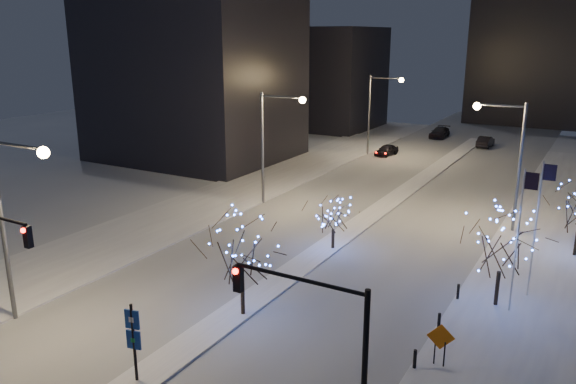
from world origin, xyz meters
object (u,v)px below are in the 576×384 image
Objects in this scene: street_lamp_east at (508,149)px; car_far at (440,133)px; car_mid at (486,142)px; construction_sign at (440,341)px; street_lamp_w_near at (12,206)px; street_lamp_w_mid at (273,133)px; street_lamp_w_far at (377,104)px; holiday_tree_median_near at (242,251)px; holiday_tree_plaza_near at (502,245)px; holiday_tree_median_far at (333,214)px; wayfinding_sign at (133,335)px; car_near at (386,150)px; traffic_signal_east at (323,340)px.

car_far is at bearing 111.67° from street_lamp_east.
car_mid is 2.17× the size of construction_sign.
street_lamp_w_near is at bearing 81.55° from car_mid.
street_lamp_w_mid and street_lamp_w_far have the same top height.
holiday_tree_median_near is 1.02× the size of holiday_tree_plaza_near.
holiday_tree_median_far reaches higher than wayfinding_sign.
holiday_tree_median_near is (9.44, 6.39, -2.73)m from street_lamp_w_near.
car_far is at bearing 96.77° from holiday_tree_median_far.
street_lamp_w_far is 44.71m from holiday_tree_median_near.
holiday_tree_plaza_near is at bearing 34.15° from street_lamp_w_near.
street_lamp_east is at bearing 79.70° from construction_sign.
holiday_tree_plaza_near reaches higher than car_mid.
street_lamp_w_near is 2.63× the size of wayfinding_sign.
street_lamp_w_mid is at bearing 116.88° from holiday_tree_median_near.
holiday_tree_median_near is at bearing -77.79° from street_lamp_w_far.
street_lamp_w_far is 2.63× the size of wayfinding_sign.
car_near is 1.97× the size of construction_sign.
holiday_tree_median_far is (-0.00, 11.31, -1.12)m from holiday_tree_median_near.
street_lamp_east is at bearing 104.48° from car_mid.
construction_sign is at bearing 2.05° from holiday_tree_median_near.
street_lamp_w_near is 1.77× the size of holiday_tree_median_near.
wayfinding_sign is (8.85, -26.00, -4.17)m from street_lamp_w_mid.
wayfinding_sign is at bearing -109.33° from street_lamp_east.
car_near is (-16.61, 51.59, -4.06)m from traffic_signal_east.
car_mid is (9.75, 12.16, 0.05)m from car_near.
holiday_tree_plaza_near is 19.73m from wayfinding_sign.
holiday_tree_plaza_near is at bearing -52.84° from car_near.
street_lamp_w_near is 50.93m from car_near.
street_lamp_east is 14.08m from holiday_tree_plaza_near.
holiday_tree_median_far is 12.24m from holiday_tree_plaza_near.
street_lamp_w_far and street_lamp_east have the same top height.
street_lamp_w_mid reaches higher than holiday_tree_plaza_near.
street_lamp_w_mid is 1.00× the size of street_lamp_east.
car_far reaches higher than car_mid.
street_lamp_w_near is 20.42m from holiday_tree_median_far.
car_mid is (11.02, 37.74, -5.76)m from street_lamp_w_mid.
holiday_tree_median_near is 2.72× the size of construction_sign.
street_lamp_w_mid reaches higher than traffic_signal_east.
street_lamp_w_far is at bearing 109.32° from traffic_signal_east.
street_lamp_east is 31.01m from wayfinding_sign.
street_lamp_w_far is 1.00× the size of street_lamp_east.
street_lamp_w_near is at bearing -90.00° from street_lamp_w_mid.
holiday_tree_median_near is at bearing -90.00° from holiday_tree_median_far.
street_lamp_w_near reaches higher than holiday_tree_median_far.
traffic_signal_east is 9.35m from wayfinding_sign.
street_lamp_w_far reaches higher than wayfinding_sign.
holiday_tree_median_near reaches higher than holiday_tree_median_far.
holiday_tree_median_near is (-1.58, -56.36, 3.03)m from car_mid.
car_mid is (11.02, 62.74, -5.76)m from street_lamp_w_near.
holiday_tree_plaza_near reaches higher than car_near.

